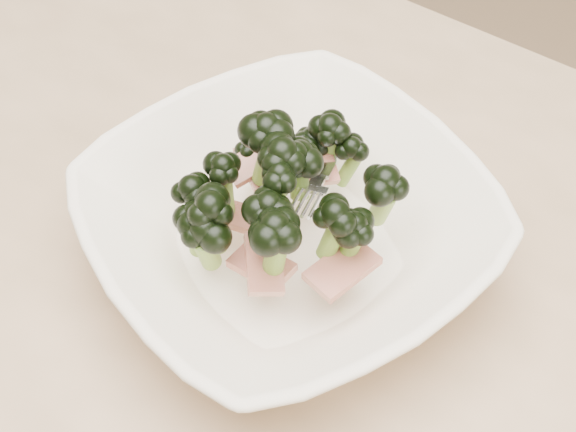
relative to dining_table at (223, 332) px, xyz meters
name	(u,v)px	position (x,y,z in m)	size (l,w,h in m)	color
dining_table	(223,332)	(0.00, 0.00, 0.00)	(1.20, 0.80, 0.75)	tan
broccoli_dish	(287,222)	(0.04, 0.05, 0.14)	(0.38, 0.38, 0.13)	white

